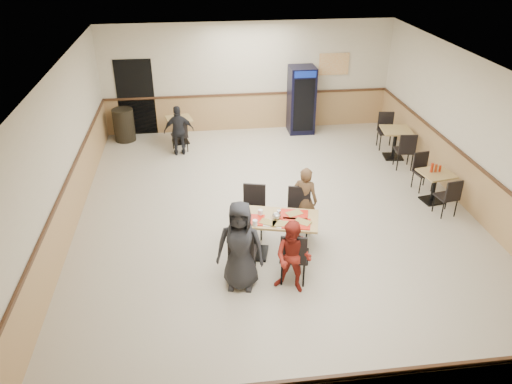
{
  "coord_description": "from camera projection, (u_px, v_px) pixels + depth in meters",
  "views": [
    {
      "loc": [
        -1.52,
        -8.54,
        5.28
      ],
      "look_at": [
        -0.49,
        -0.5,
        0.89
      ],
      "focal_mm": 35.0,
      "sensor_mm": 36.0,
      "label": 1
    }
  ],
  "objects": [
    {
      "name": "ground",
      "position": [
        277.0,
        217.0,
        10.13
      ],
      "size": [
        10.0,
        10.0,
        0.0
      ],
      "primitive_type": "plane",
      "color": "beige",
      "rests_on": "ground"
    },
    {
      "name": "room_shell",
      "position": [
        331.0,
        139.0,
        12.28
      ],
      "size": [
        10.0,
        10.0,
        10.0
      ],
      "color": "silver",
      "rests_on": "ground"
    },
    {
      "name": "main_table",
      "position": [
        275.0,
        231.0,
        8.73
      ],
      "size": [
        1.62,
        1.09,
        0.79
      ],
      "rotation": [
        0.0,
        0.0,
        -0.25
      ],
      "color": "black",
      "rests_on": "ground"
    },
    {
      "name": "main_chairs",
      "position": [
        272.0,
        232.0,
        8.74
      ],
      "size": [
        1.7,
        2.0,
        1.0
      ],
      "rotation": [
        0.0,
        0.0,
        -0.25
      ],
      "color": "black",
      "rests_on": "ground"
    },
    {
      "name": "diner_woman_left",
      "position": [
        240.0,
        246.0,
        7.88
      ],
      "size": [
        0.85,
        0.65,
        1.55
      ],
      "primitive_type": "imported",
      "rotation": [
        0.0,
        0.0,
        -0.22
      ],
      "color": "black",
      "rests_on": "ground"
    },
    {
      "name": "diner_woman_right",
      "position": [
        293.0,
        257.0,
        7.85
      ],
      "size": [
        0.77,
        0.72,
        1.27
      ],
      "primitive_type": "imported",
      "rotation": [
        0.0,
        0.0,
        -0.5
      ],
      "color": "maroon",
      "rests_on": "ground"
    },
    {
      "name": "diner_man_opposite",
      "position": [
        305.0,
        200.0,
        9.39
      ],
      "size": [
        0.58,
        0.52,
        1.34
      ],
      "primitive_type": "imported",
      "rotation": [
        0.0,
        0.0,
        2.63
      ],
      "color": "brown",
      "rests_on": "ground"
    },
    {
      "name": "lone_diner",
      "position": [
        179.0,
        131.0,
        12.59
      ],
      "size": [
        0.78,
        0.38,
        1.29
      ],
      "primitive_type": "imported",
      "rotation": [
        0.0,
        0.0,
        3.23
      ],
      "color": "black",
      "rests_on": "ground"
    },
    {
      "name": "tabletop_clutter",
      "position": [
        277.0,
        218.0,
        8.53
      ],
      "size": [
        1.33,
        0.77,
        0.12
      ],
      "rotation": [
        0.0,
        0.0,
        -0.25
      ],
      "color": "red",
      "rests_on": "main_table"
    },
    {
      "name": "side_table_near",
      "position": [
        435.0,
        182.0,
        10.5
      ],
      "size": [
        0.73,
        0.73,
        0.68
      ],
      "rotation": [
        0.0,
        0.0,
        0.17
      ],
      "color": "black",
      "rests_on": "ground"
    },
    {
      "name": "side_table_near_chair_south",
      "position": [
        447.0,
        196.0,
        10.04
      ],
      "size": [
        0.46,
        0.46,
        0.86
      ],
      "primitive_type": null,
      "rotation": [
        0.0,
        0.0,
        3.31
      ],
      "color": "black",
      "rests_on": "ground"
    },
    {
      "name": "side_table_near_chair_north",
      "position": [
        424.0,
        172.0,
        10.99
      ],
      "size": [
        0.46,
        0.46,
        0.86
      ],
      "primitive_type": null,
      "rotation": [
        0.0,
        0.0,
        0.17
      ],
      "color": "black",
      "rests_on": "ground"
    },
    {
      "name": "side_table_far",
      "position": [
        395.0,
        139.0,
        12.47
      ],
      "size": [
        0.79,
        0.79,
        0.76
      ],
      "rotation": [
        0.0,
        0.0,
        -0.13
      ],
      "color": "black",
      "rests_on": "ground"
    },
    {
      "name": "side_table_far_chair_south",
      "position": [
        404.0,
        149.0,
        11.95
      ],
      "size": [
        0.5,
        0.5,
        0.96
      ],
      "primitive_type": null,
      "rotation": [
        0.0,
        0.0,
        3.01
      ],
      "color": "black",
      "rests_on": "ground"
    },
    {
      "name": "side_table_far_chair_north",
      "position": [
        386.0,
        131.0,
        13.01
      ],
      "size": [
        0.5,
        0.5,
        0.96
      ],
      "primitive_type": null,
      "rotation": [
        0.0,
        0.0,
        -0.13
      ],
      "color": "black",
      "rests_on": "ground"
    },
    {
      "name": "condiment_caddy",
      "position": [
        435.0,
        168.0,
        10.39
      ],
      "size": [
        0.23,
        0.06,
        0.2
      ],
      "color": "#AF290C",
      "rests_on": "side_table_near"
    },
    {
      "name": "back_table",
      "position": [
        180.0,
        126.0,
        13.36
      ],
      "size": [
        0.77,
        0.77,
        0.69
      ],
      "rotation": [
        0.0,
        0.0,
        0.21
      ],
      "color": "black",
      "rests_on": "ground"
    },
    {
      "name": "back_table_chair_lone",
      "position": [
        180.0,
        135.0,
        12.88
      ],
      "size": [
        0.48,
        0.48,
        0.87
      ],
      "primitive_type": null,
      "rotation": [
        0.0,
        0.0,
        3.36
      ],
      "color": "black",
      "rests_on": "ground"
    },
    {
      "name": "pepsi_cooler",
      "position": [
        301.0,
        100.0,
        13.85
      ],
      "size": [
        0.7,
        0.71,
        1.85
      ],
      "rotation": [
        0.0,
        0.0,
        -0.0
      ],
      "color": "black",
      "rests_on": "ground"
    },
    {
      "name": "trash_bin",
      "position": [
        124.0,
        125.0,
        13.5
      ],
      "size": [
        0.56,
        0.56,
        0.88
      ],
      "primitive_type": "cylinder",
      "color": "black",
      "rests_on": "ground"
    }
  ]
}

